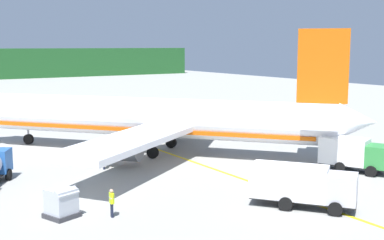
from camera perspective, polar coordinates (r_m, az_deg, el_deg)
airliner_foreground at (r=50.43m, az=-4.31°, el=0.19°), size 30.23×33.95×11.90m
service_truck_catering at (r=45.08m, az=17.50°, el=-3.53°), size 4.36×6.03×2.78m
service_truck_pushback at (r=34.39m, az=12.06°, el=-6.97°), size 5.81×6.69×2.72m
cargo_container_near at (r=32.86m, az=-14.23°, el=-8.90°), size 2.19×2.19×1.93m
crew_marshaller at (r=44.45m, az=-9.73°, el=-4.09°), size 0.34×0.61×1.75m
crew_loader_left at (r=47.56m, az=-12.44°, el=-3.46°), size 0.26×0.63×1.62m
crew_loader_right at (r=32.26m, az=-8.88°, el=-8.80°), size 0.29×0.62×1.78m
apron_guide_line at (r=47.65m, az=-0.57°, el=-4.40°), size 0.30×60.00×0.01m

